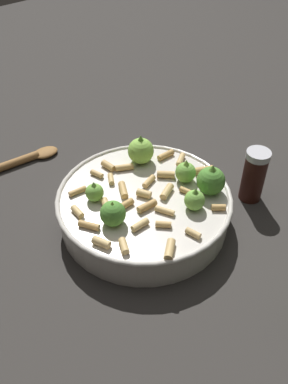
{
  "coord_description": "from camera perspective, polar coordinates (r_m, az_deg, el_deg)",
  "views": [
    {
      "loc": [
        -0.33,
        -0.39,
        0.52
      ],
      "look_at": [
        0.0,
        0.0,
        0.06
      ],
      "focal_mm": 39.11,
      "sensor_mm": 36.0,
      "label": 1
    }
  ],
  "objects": [
    {
      "name": "pepper_shaker",
      "position": [
        0.76,
        14.76,
        2.22
      ],
      "size": [
        0.04,
        0.04,
        0.1
      ],
      "color": "#33140F",
      "rests_on": "ground"
    },
    {
      "name": "ground_plane",
      "position": [
        0.73,
        0.0,
        -3.77
      ],
      "size": [
        2.4,
        2.4,
        0.0
      ],
      "primitive_type": "plane",
      "color": "#2D2B28"
    },
    {
      "name": "cooking_pan",
      "position": [
        0.7,
        0.19,
        -1.71
      ],
      "size": [
        0.29,
        0.29,
        0.11
      ],
      "color": "beige",
      "rests_on": "ground"
    },
    {
      "name": "wooden_spoon",
      "position": [
        0.87,
        -18.05,
        3.5
      ],
      "size": [
        0.24,
        0.05,
        0.02
      ],
      "color": "olive",
      "rests_on": "ground"
    }
  ]
}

